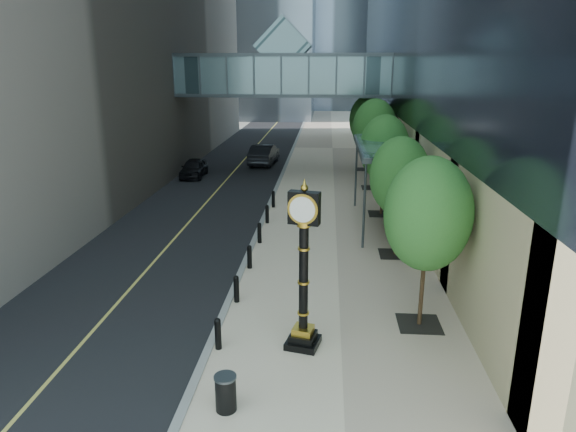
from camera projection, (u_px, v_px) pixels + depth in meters
The scene contains 13 objects.
ground at pixel (306, 373), 14.35m from camera, with size 320.00×320.00×0.00m, color gray.
road at pixel (255, 147), 53.10m from camera, with size 8.00×180.00×0.02m, color black.
sidewalk at pixel (332, 148), 52.51m from camera, with size 8.00×180.00×0.06m, color beige.
curb at pixel (294, 148), 52.80m from camera, with size 0.25×180.00×0.07m, color gray.
skywalk at pixel (283, 72), 39.14m from camera, with size 17.00×4.20×5.80m.
entrance_canopy at pixel (386, 148), 26.29m from camera, with size 3.00×8.00×4.38m.
bollard_row at pixel (255, 245), 23.01m from camera, with size 0.20×16.20×0.90m.
street_trees at pixel (383, 144), 29.16m from camera, with size 2.96×28.81×6.08m.
street_clock at pixel (304, 279), 15.03m from camera, with size 1.14×1.14×5.05m.
trash_bin at pixel (226, 394), 12.63m from camera, with size 0.52×0.52×0.90m, color black.
pedestrian at pixel (408, 222), 25.24m from camera, with size 0.56×0.37×1.55m, color #BDB6AD.
car_near at pixel (194, 168), 39.06m from camera, with size 1.63×4.06×1.38m, color black.
car_far at pixel (264, 154), 44.05m from camera, with size 1.82×5.23×1.72m, color black.
Camera 1 is at (0.44, -12.51, 8.31)m, focal length 32.00 mm.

